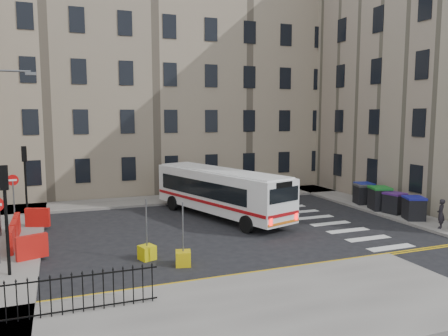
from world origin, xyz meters
TOP-DOWN VIEW (x-y plane):
  - ground at (0.00, 0.00)m, footprint 120.00×120.00m
  - pavement_north at (-6.00, 8.60)m, footprint 36.00×3.20m
  - pavement_east at (9.00, 4.00)m, footprint 2.40×26.00m
  - pavement_sw at (-7.00, -10.00)m, footprint 20.00×6.00m
  - terrace_north at (-7.00, 15.50)m, footprint 38.30×10.80m
  - traffic_light_nw at (-12.00, 6.50)m, footprint 0.28×0.22m
  - traffic_light_sw at (-12.00, -4.00)m, footprint 0.28×0.22m
  - no_entry_north at (-12.50, 4.50)m, footprint 0.60×0.08m
  - roadworks_barriers at (-11.84, 0.50)m, footprint 1.66×6.26m
  - iron_railings at (-11.25, -8.20)m, footprint 7.80×0.04m
  - bus at (-1.23, 2.46)m, footprint 5.41×10.42m
  - wheelie_bin_a at (8.65, -2.55)m, footprint 1.41×1.49m
  - wheelie_bin_b at (8.75, -0.90)m, footprint 1.20×1.32m
  - wheelie_bin_c at (8.61, 0.24)m, footprint 1.48×1.59m
  - wheelie_bin_d at (8.84, 2.15)m, footprint 1.31×1.42m
  - wheelie_bin_e at (9.24, 2.53)m, footprint 1.29×1.41m
  - pedestrian at (8.48, -4.58)m, footprint 0.67×0.64m
  - bollard_yellow at (-6.80, -3.65)m, footprint 0.77×0.77m
  - bollard_chevron at (-5.58, -4.92)m, footprint 0.73×0.73m

SIDE VIEW (x-z plane):
  - ground at x=0.00m, z-range 0.00..0.00m
  - pavement_north at x=-6.00m, z-range 0.00..0.15m
  - pavement_east at x=9.00m, z-range 0.00..0.15m
  - pavement_sw at x=-7.00m, z-range 0.00..0.15m
  - bollard_yellow at x=-6.80m, z-range 0.00..0.60m
  - bollard_chevron at x=-5.58m, z-range 0.00..0.60m
  - roadworks_barriers at x=-11.84m, z-range 0.15..1.15m
  - iron_railings at x=-11.25m, z-range 0.15..1.35m
  - wheelie_bin_b at x=8.75m, z-range 0.16..1.42m
  - wheelie_bin_d at x=8.84m, z-range 0.16..1.46m
  - wheelie_bin_a at x=8.65m, z-range 0.16..1.46m
  - wheelie_bin_e at x=9.24m, z-range 0.16..1.49m
  - wheelie_bin_c at x=8.61m, z-range 0.16..1.60m
  - pedestrian at x=8.48m, z-range 0.15..1.69m
  - bus at x=-1.23m, z-range 0.22..3.00m
  - no_entry_north at x=-12.50m, z-range 0.58..3.58m
  - traffic_light_nw at x=-12.00m, z-range 0.82..4.92m
  - traffic_light_sw at x=-12.00m, z-range 0.82..4.92m
  - terrace_north at x=-7.00m, z-range 0.02..17.22m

